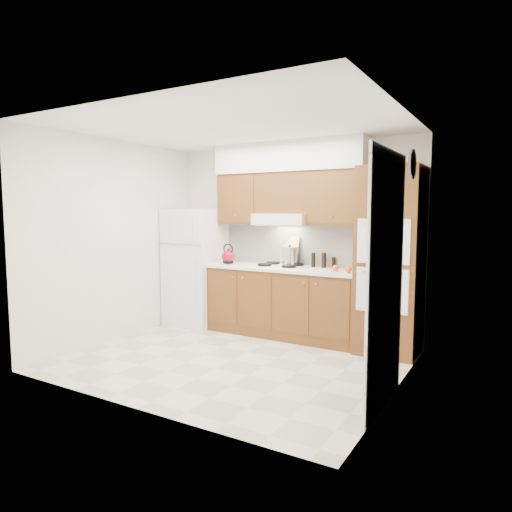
{
  "coord_description": "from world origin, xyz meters",
  "views": [
    {
      "loc": [
        2.77,
        -4.22,
        1.69
      ],
      "look_at": [
        0.03,
        0.45,
        1.15
      ],
      "focal_mm": 32.0,
      "sensor_mm": 36.0,
      "label": 1
    }
  ],
  "objects_px": {
    "fridge": "(196,267)",
    "oven_cabinet": "(390,261)",
    "kettle": "(228,257)",
    "stock_pot": "(290,256)"
  },
  "relations": [
    {
      "from": "oven_cabinet",
      "to": "kettle",
      "type": "relative_size",
      "value": 11.75
    },
    {
      "from": "fridge",
      "to": "oven_cabinet",
      "type": "relative_size",
      "value": 0.78
    },
    {
      "from": "oven_cabinet",
      "to": "stock_pot",
      "type": "height_order",
      "value": "oven_cabinet"
    },
    {
      "from": "oven_cabinet",
      "to": "stock_pot",
      "type": "distance_m",
      "value": 1.38
    },
    {
      "from": "oven_cabinet",
      "to": "stock_pot",
      "type": "xyz_separation_m",
      "value": [
        -1.38,
        0.13,
        -0.02
      ]
    },
    {
      "from": "fridge",
      "to": "kettle",
      "type": "xyz_separation_m",
      "value": [
        0.59,
        -0.03,
        0.18
      ]
    },
    {
      "from": "fridge",
      "to": "kettle",
      "type": "height_order",
      "value": "fridge"
    },
    {
      "from": "oven_cabinet",
      "to": "kettle",
      "type": "xyz_separation_m",
      "value": [
        -2.25,
        -0.06,
        -0.06
      ]
    },
    {
      "from": "fridge",
      "to": "kettle",
      "type": "relative_size",
      "value": 9.18
    },
    {
      "from": "fridge",
      "to": "oven_cabinet",
      "type": "distance_m",
      "value": 2.86
    }
  ]
}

